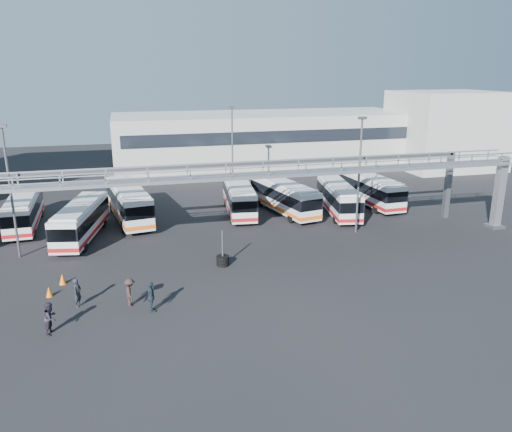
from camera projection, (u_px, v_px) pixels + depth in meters
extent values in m
plane|color=black|center=(244.00, 276.00, 35.28)|extent=(140.00, 140.00, 0.00)
cube|color=#989BA0|center=(499.00, 193.00, 45.11)|extent=(0.70, 0.70, 6.60)
cube|color=#4C4F54|center=(494.00, 226.00, 46.01)|extent=(1.40, 1.40, 0.25)
cube|color=#989BA0|center=(228.00, 177.00, 38.19)|extent=(50.00, 1.80, 0.22)
cube|color=#989BA0|center=(230.00, 167.00, 37.13)|extent=(50.00, 0.10, 0.10)
cube|color=#989BA0|center=(226.00, 163.00, 38.71)|extent=(50.00, 0.10, 0.10)
cube|color=#4C4F54|center=(218.00, 165.00, 41.84)|extent=(45.00, 0.50, 0.35)
cube|color=#9E9E99|center=(263.00, 141.00, 72.32)|extent=(42.00, 14.00, 8.00)
cube|color=#B2B2AD|center=(446.00, 130.00, 72.72)|extent=(14.00, 12.00, 11.00)
cylinder|color=#4C4F54|center=(11.00, 195.00, 37.35)|extent=(0.18, 0.18, 10.00)
cube|color=#4C4F54|center=(1.00, 126.00, 35.91)|extent=(0.70, 0.35, 0.22)
cylinder|color=#4C4F54|center=(359.00, 177.00, 43.30)|extent=(0.18, 0.18, 10.00)
cube|color=#4C4F54|center=(362.00, 118.00, 41.85)|extent=(0.70, 0.35, 0.22)
cylinder|color=#4C4F54|center=(232.00, 154.00, 55.24)|extent=(0.18, 0.18, 10.00)
cube|color=#4C4F54|center=(232.00, 107.00, 53.80)|extent=(0.70, 0.35, 0.22)
cube|color=silver|center=(24.00, 210.00, 45.55)|extent=(2.69, 10.19, 2.53)
cube|color=black|center=(23.00, 207.00, 45.47)|extent=(2.75, 10.25, 1.01)
cube|color=#A51417|center=(25.00, 219.00, 45.80)|extent=(2.74, 10.24, 0.32)
cube|color=silver|center=(22.00, 196.00, 45.17)|extent=(2.42, 9.17, 0.15)
cylinder|color=black|center=(8.00, 234.00, 42.64)|extent=(0.31, 0.93, 0.92)
cylinder|color=black|center=(34.00, 232.00, 43.22)|extent=(0.31, 0.93, 0.92)
cylinder|color=black|center=(18.00, 214.00, 48.57)|extent=(0.31, 0.93, 0.92)
cylinder|color=black|center=(41.00, 213.00, 49.15)|extent=(0.31, 0.93, 0.92)
cube|color=silver|center=(81.00, 220.00, 42.50)|extent=(4.32, 10.37, 2.53)
cube|color=black|center=(81.00, 217.00, 42.42)|extent=(4.39, 10.44, 1.01)
cube|color=#A51417|center=(82.00, 230.00, 42.75)|extent=(4.38, 10.43, 0.32)
cube|color=silver|center=(80.00, 205.00, 42.12)|extent=(3.88, 9.33, 0.15)
cylinder|color=black|center=(58.00, 247.00, 39.70)|extent=(0.46, 0.96, 0.92)
cylinder|color=black|center=(84.00, 246.00, 39.80)|extent=(0.46, 0.96, 0.92)
cylinder|color=black|center=(81.00, 223.00, 45.89)|extent=(0.46, 0.96, 0.92)
cylinder|color=black|center=(104.00, 222.00, 46.00)|extent=(0.46, 0.96, 0.92)
cube|color=silver|center=(129.00, 202.00, 47.69)|extent=(4.25, 11.49, 2.81)
cube|color=black|center=(128.00, 198.00, 47.59)|extent=(4.32, 11.56, 1.12)
cube|color=orange|center=(129.00, 212.00, 47.97)|extent=(4.31, 11.55, 0.36)
cube|color=silver|center=(127.00, 187.00, 47.27)|extent=(3.83, 10.34, 0.16)
cylinder|color=black|center=(124.00, 227.00, 44.47)|extent=(0.46, 1.06, 1.02)
cylinder|color=black|center=(149.00, 224.00, 45.36)|extent=(0.46, 1.06, 1.02)
cylinder|color=black|center=(112.00, 207.00, 50.78)|extent=(0.46, 1.06, 1.02)
cylinder|color=black|center=(135.00, 205.00, 51.67)|extent=(0.46, 1.06, 1.02)
cube|color=silver|center=(239.00, 196.00, 50.18)|extent=(3.56, 10.61, 2.60)
cube|color=black|center=(239.00, 194.00, 50.09)|extent=(3.63, 10.68, 1.04)
cube|color=#A51417|center=(239.00, 205.00, 50.44)|extent=(3.62, 10.67, 0.33)
cube|color=silver|center=(239.00, 183.00, 49.79)|extent=(3.21, 9.55, 0.15)
cylinder|color=black|center=(232.00, 218.00, 47.23)|extent=(0.39, 0.97, 0.95)
cylinder|color=black|center=(254.00, 217.00, 47.52)|extent=(0.39, 0.97, 0.95)
cylinder|color=black|center=(226.00, 201.00, 53.55)|extent=(0.39, 0.97, 0.95)
cylinder|color=black|center=(245.00, 200.00, 53.84)|extent=(0.39, 0.97, 0.95)
cube|color=silver|center=(284.00, 196.00, 50.28)|extent=(4.35, 10.72, 2.61)
cube|color=black|center=(284.00, 193.00, 50.20)|extent=(4.42, 10.79, 1.05)
cube|color=orange|center=(284.00, 205.00, 50.55)|extent=(4.41, 10.78, 0.33)
cube|color=silver|center=(284.00, 183.00, 49.89)|extent=(3.92, 9.65, 0.15)
cylinder|color=black|center=(291.00, 218.00, 47.30)|extent=(0.46, 0.99, 0.95)
cylinder|color=black|center=(310.00, 215.00, 48.20)|extent=(0.46, 0.99, 0.95)
cylinder|color=black|center=(260.00, 202.00, 53.08)|extent=(0.46, 0.99, 0.95)
cylinder|color=black|center=(277.00, 200.00, 53.97)|extent=(0.46, 0.99, 0.95)
cube|color=silver|center=(338.00, 198.00, 49.93)|extent=(4.00, 10.29, 2.51)
cube|color=black|center=(339.00, 195.00, 49.84)|extent=(4.07, 10.36, 1.00)
cube|color=#A51417|center=(338.00, 206.00, 50.18)|extent=(4.05, 10.35, 0.32)
cube|color=silver|center=(339.00, 185.00, 49.55)|extent=(3.60, 9.26, 0.15)
cylinder|color=black|center=(335.00, 219.00, 47.11)|extent=(0.43, 0.95, 0.91)
cylinder|color=black|center=(357.00, 218.00, 47.28)|extent=(0.43, 0.95, 0.91)
cylinder|color=black|center=(321.00, 201.00, 53.26)|extent=(0.43, 0.95, 0.91)
cylinder|color=black|center=(340.00, 201.00, 53.42)|extent=(0.43, 0.95, 0.91)
cube|color=silver|center=(369.00, 189.00, 53.36)|extent=(2.90, 10.64, 2.63)
cube|color=black|center=(370.00, 186.00, 53.27)|extent=(2.97, 10.70, 1.05)
cube|color=#A51417|center=(369.00, 197.00, 53.62)|extent=(2.96, 10.69, 0.34)
cube|color=silver|center=(370.00, 176.00, 52.97)|extent=(2.61, 9.58, 0.15)
cylinder|color=black|center=(376.00, 209.00, 50.32)|extent=(0.33, 0.97, 0.96)
cylinder|color=black|center=(395.00, 207.00, 50.95)|extent=(0.33, 0.97, 0.96)
cylinder|color=black|center=(345.00, 194.00, 56.49)|extent=(0.33, 0.97, 0.96)
cylinder|color=black|center=(362.00, 192.00, 57.11)|extent=(0.33, 0.97, 0.96)
imported|color=black|center=(78.00, 293.00, 30.46)|extent=(0.67, 0.79, 1.83)
imported|color=#251F2B|center=(51.00, 318.00, 27.38)|extent=(0.99, 1.09, 1.84)
imported|color=black|center=(130.00, 292.00, 30.54)|extent=(0.79, 1.23, 1.80)
imported|color=#1C2932|center=(151.00, 297.00, 29.81)|extent=(0.49, 1.12, 1.89)
cone|color=orange|center=(49.00, 292.00, 31.95)|extent=(0.48, 0.48, 0.67)
cone|color=orange|center=(62.00, 279.00, 33.79)|extent=(0.56, 0.56, 0.74)
cylinder|color=black|center=(223.00, 264.00, 37.08)|extent=(0.95, 0.95, 0.23)
cylinder|color=black|center=(223.00, 261.00, 37.01)|extent=(0.95, 0.95, 0.23)
cylinder|color=black|center=(223.00, 257.00, 36.94)|extent=(0.95, 0.95, 0.23)
cylinder|color=#4C4F54|center=(223.00, 248.00, 36.73)|extent=(0.14, 0.14, 2.71)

